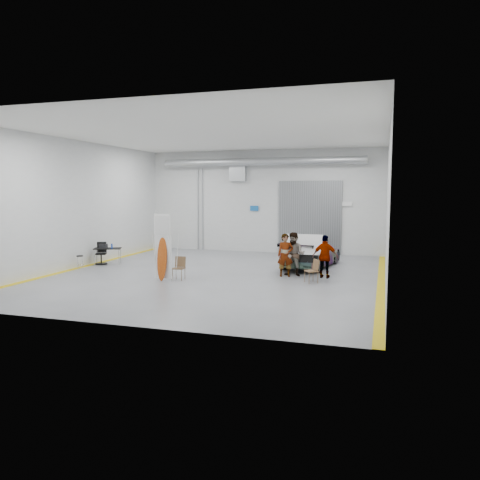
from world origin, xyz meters
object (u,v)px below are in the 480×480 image
(sedan_car, at_px, (311,253))
(person_a, at_px, (285,255))
(folding_chair_far, at_px, (311,276))
(work_table, at_px, (106,248))
(person_c, at_px, (325,257))
(person_b, at_px, (294,254))
(shop_stool, at_px, (80,262))
(folding_chair_near, at_px, (179,273))
(office_chair, at_px, (102,255))
(surfboard_display, at_px, (163,252))

(sedan_car, xyz_separation_m, person_a, (-0.65, -2.88, 0.23))
(folding_chair_far, height_order, work_table, work_table)
(person_c, bearing_deg, person_b, 1.25)
(person_b, bearing_deg, work_table, -178.04)
(person_a, bearing_deg, shop_stool, 170.00)
(person_a, bearing_deg, sedan_car, 61.95)
(shop_stool, distance_m, work_table, 1.69)
(person_c, bearing_deg, work_table, 1.65)
(person_b, distance_m, shop_stool, 10.00)
(sedan_car, height_order, folding_chair_near, sedan_car)
(person_a, bearing_deg, office_chair, 161.06)
(person_b, height_order, folding_chair_far, person_b)
(person_c, xyz_separation_m, surfboard_display, (-6.16, -2.56, 0.26))
(shop_stool, distance_m, office_chair, 1.51)
(folding_chair_far, relative_size, work_table, 0.65)
(person_c, distance_m, folding_chair_near, 6.09)
(folding_chair_far, bearing_deg, office_chair, -135.31)
(folding_chair_near, height_order, folding_chair_far, folding_chair_near)
(person_b, bearing_deg, shop_stool, -168.92)
(sedan_car, relative_size, shop_stool, 7.54)
(person_a, relative_size, person_c, 1.01)
(folding_chair_near, distance_m, work_table, 5.85)
(sedan_car, xyz_separation_m, work_table, (-9.80, -2.22, 0.12))
(person_a, xyz_separation_m, folding_chair_far, (1.26, -1.06, -0.63))
(sedan_car, distance_m, office_chair, 10.27)
(folding_chair_near, height_order, shop_stool, folding_chair_near)
(work_table, bearing_deg, office_chair, -159.20)
(sedan_car, bearing_deg, person_c, 119.16)
(folding_chair_near, bearing_deg, shop_stool, 165.23)
(folding_chair_far, xyz_separation_m, shop_stool, (-10.83, 0.15, 0.02))
(folding_chair_far, relative_size, office_chair, 0.86)
(sedan_car, bearing_deg, person_a, 86.25)
(work_table, bearing_deg, surfboard_display, -33.53)
(surfboard_display, relative_size, office_chair, 2.66)
(person_c, relative_size, office_chair, 1.67)
(person_b, height_order, folding_chair_near, person_b)
(person_c, height_order, folding_chair_far, person_c)
(sedan_car, bearing_deg, shop_stool, 29.22)
(sedan_car, xyz_separation_m, person_c, (1.01, -2.74, 0.22))
(person_c, distance_m, shop_stool, 11.29)
(person_b, bearing_deg, surfboard_display, -146.84)
(folding_chair_far, bearing_deg, person_a, -166.42)
(sedan_car, relative_size, surfboard_display, 1.65)
(folding_chair_near, bearing_deg, surfboard_display, -147.40)
(person_c, relative_size, folding_chair_near, 1.91)
(folding_chair_far, bearing_deg, shop_stool, -127.37)
(person_a, distance_m, folding_chair_far, 1.76)
(folding_chair_near, bearing_deg, person_c, 18.19)
(shop_stool, xyz_separation_m, office_chair, (0.20, 1.48, 0.16))
(folding_chair_far, bearing_deg, person_b, 179.33)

